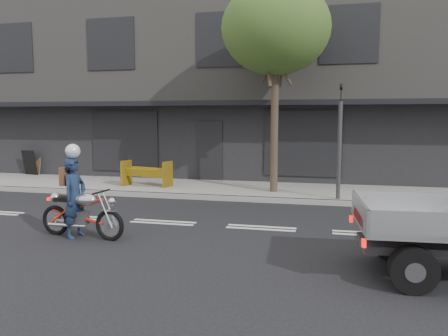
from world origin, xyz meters
TOP-DOWN VIEW (x-y plane):
  - ground at (0.00, 0.00)m, footprint 80.00×80.00m
  - sidewalk at (0.00, 4.70)m, footprint 32.00×3.20m
  - kerb at (0.00, 3.10)m, footprint 32.00×0.20m
  - building_main at (0.00, 11.30)m, footprint 26.00×10.00m
  - street_tree at (2.20, 4.20)m, footprint 3.40×3.40m
  - traffic_light_pole at (4.20, 3.35)m, footprint 0.12×0.12m
  - motorcycle at (-1.20, -1.63)m, footprint 2.04×0.59m
  - rider at (-1.35, -1.63)m, footprint 0.47×0.66m
  - construction_barrier at (-2.25, 4.06)m, footprint 1.77×1.04m
  - sandwich_board at (-8.21, 6.00)m, footprint 0.71×0.53m

SIDE VIEW (x-z plane):
  - ground at x=0.00m, z-range 0.00..0.00m
  - sidewalk at x=0.00m, z-range 0.00..0.15m
  - kerb at x=0.00m, z-range 0.00..0.15m
  - motorcycle at x=-1.20m, z-range 0.01..1.06m
  - construction_barrier at x=-2.25m, z-range 0.15..1.08m
  - sandwich_board at x=-8.21m, z-range 0.15..1.18m
  - rider at x=-1.35m, z-range 0.00..1.70m
  - traffic_light_pole at x=4.20m, z-range -0.10..3.40m
  - building_main at x=0.00m, z-range 0.00..8.00m
  - street_tree at x=2.20m, z-range 1.90..8.65m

